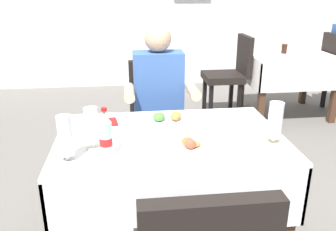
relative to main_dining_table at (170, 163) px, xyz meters
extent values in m
cube|color=white|center=(0.00, 0.00, 0.16)|extent=(1.23, 0.81, 0.02)
cube|color=white|center=(0.00, -0.40, -0.01)|extent=(1.23, 0.02, 0.32)
cube|color=white|center=(0.00, 0.40, -0.01)|extent=(1.23, 0.02, 0.32)
cube|color=white|center=(-0.61, 0.00, -0.01)|extent=(0.02, 0.81, 0.32)
cube|color=white|center=(0.61, 0.00, -0.01)|extent=(0.02, 0.81, 0.32)
cube|color=#472D1E|center=(0.55, -0.34, -0.21)|extent=(0.07, 0.07, 0.73)
cube|color=#472D1E|center=(-0.55, 0.34, -0.21)|extent=(0.07, 0.07, 0.73)
cube|color=#472D1E|center=(0.55, 0.34, -0.21)|extent=(0.07, 0.07, 0.73)
cube|color=black|center=(0.00, 0.70, -0.09)|extent=(0.44, 0.44, 0.08)
cube|color=black|center=(0.00, 0.95, 0.17)|extent=(0.42, 0.06, 0.44)
cube|color=black|center=(-0.17, 0.53, -0.35)|extent=(0.04, 0.04, 0.45)
cube|color=black|center=(0.17, 0.53, -0.35)|extent=(0.04, 0.04, 0.45)
cube|color=black|center=(-0.17, 0.87, -0.35)|extent=(0.04, 0.04, 0.45)
cube|color=black|center=(0.17, 0.87, -0.35)|extent=(0.04, 0.04, 0.45)
cylinder|color=#282D42|center=(-0.08, 0.50, -0.35)|extent=(0.10, 0.10, 0.45)
cylinder|color=#282D42|center=(0.08, 0.50, -0.35)|extent=(0.10, 0.10, 0.45)
cube|color=#282D42|center=(0.00, 0.66, -0.07)|extent=(0.34, 0.36, 0.12)
cube|color=#385B9E|center=(0.00, 0.74, 0.24)|extent=(0.36, 0.20, 0.50)
sphere|color=tan|center=(0.00, 0.74, 0.59)|extent=(0.19, 0.19, 0.19)
cylinder|color=tan|center=(-0.21, 0.51, 0.27)|extent=(0.07, 0.26, 0.07)
cylinder|color=tan|center=(0.22, 0.51, 0.27)|extent=(0.07, 0.26, 0.07)
cube|color=white|center=(0.07, -0.16, 0.18)|extent=(0.23, 0.23, 0.01)
ellipsoid|color=#C14C33|center=(0.08, -0.20, 0.21)|extent=(0.08, 0.08, 0.05)
ellipsoid|color=#B77A38|center=(0.09, -0.18, 0.20)|extent=(0.09, 0.06, 0.03)
ellipsoid|color=#99602D|center=(0.07, -0.14, 0.20)|extent=(0.07, 0.09, 0.03)
cube|color=white|center=(0.02, 0.22, 0.18)|extent=(0.25, 0.25, 0.01)
ellipsoid|color=#4C8E38|center=(-0.04, 0.20, 0.21)|extent=(0.10, 0.10, 0.05)
ellipsoid|color=#B77A38|center=(0.06, 0.20, 0.21)|extent=(0.09, 0.11, 0.05)
cylinder|color=white|center=(0.52, -0.16, 0.17)|extent=(0.07, 0.07, 0.01)
cylinder|color=white|center=(0.52, -0.16, 0.19)|extent=(0.02, 0.02, 0.03)
cylinder|color=white|center=(0.52, -0.16, 0.30)|extent=(0.07, 0.07, 0.19)
cylinder|color=#C68928|center=(0.52, -0.16, 0.25)|extent=(0.07, 0.07, 0.08)
cylinder|color=white|center=(-0.51, -0.24, 0.17)|extent=(0.07, 0.07, 0.01)
cylinder|color=white|center=(-0.51, -0.24, 0.19)|extent=(0.02, 0.02, 0.03)
cylinder|color=white|center=(-0.51, -0.24, 0.30)|extent=(0.07, 0.07, 0.19)
cylinder|color=black|center=(-0.51, -0.24, 0.26)|extent=(0.06, 0.06, 0.10)
cylinder|color=white|center=(-0.40, -0.11, 0.17)|extent=(0.07, 0.07, 0.01)
cylinder|color=white|center=(-0.40, -0.11, 0.19)|extent=(0.02, 0.02, 0.03)
cylinder|color=white|center=(-0.40, -0.11, 0.30)|extent=(0.07, 0.07, 0.18)
cylinder|color=gold|center=(-0.40, -0.11, 0.26)|extent=(0.06, 0.06, 0.11)
cylinder|color=silver|center=(-0.33, -0.21, 0.26)|extent=(0.06, 0.06, 0.18)
cylinder|color=red|center=(-0.33, -0.21, 0.25)|extent=(0.06, 0.06, 0.04)
cone|color=silver|center=(-0.33, -0.21, 0.38)|extent=(0.05, 0.05, 0.05)
cylinder|color=red|center=(-0.33, -0.21, 0.41)|extent=(0.03, 0.03, 0.02)
cube|color=maroon|center=(-0.38, 0.23, 0.18)|extent=(0.19, 0.16, 0.01)
cube|color=silver|center=(-0.39, 0.22, 0.18)|extent=(0.04, 0.19, 0.01)
cube|color=silver|center=(-0.36, 0.23, 0.18)|extent=(0.04, 0.19, 0.01)
cube|color=white|center=(1.69, 2.22, 0.16)|extent=(0.99, 0.84, 0.02)
cube|color=white|center=(1.69, 1.80, -0.01)|extent=(0.99, 0.02, 0.32)
cube|color=white|center=(1.69, 2.63, -0.01)|extent=(0.99, 0.02, 0.32)
cube|color=white|center=(1.21, 2.22, -0.01)|extent=(0.02, 0.84, 0.32)
cube|color=white|center=(2.18, 2.22, -0.01)|extent=(0.02, 0.84, 0.32)
cube|color=#472D1E|center=(1.26, 1.86, -0.21)|extent=(0.07, 0.07, 0.73)
cube|color=#472D1E|center=(2.13, 1.86, -0.21)|extent=(0.07, 0.07, 0.73)
cube|color=#472D1E|center=(1.26, 2.58, -0.21)|extent=(0.07, 0.07, 0.73)
cube|color=#472D1E|center=(2.13, 2.58, -0.21)|extent=(0.07, 0.07, 0.73)
cube|color=black|center=(0.90, 2.22, -0.09)|extent=(0.44, 0.44, 0.08)
cube|color=black|center=(1.15, 2.22, 0.17)|extent=(0.06, 0.42, 0.44)
cube|color=black|center=(0.73, 2.39, -0.35)|extent=(0.04, 0.04, 0.45)
cube|color=black|center=(0.73, 2.05, -0.35)|extent=(0.04, 0.04, 0.45)
cube|color=black|center=(1.07, 2.39, -0.35)|extent=(0.04, 0.04, 0.45)
cube|color=black|center=(1.07, 2.05, -0.35)|extent=(0.04, 0.04, 0.45)
cube|color=black|center=(2.24, 2.22, 0.17)|extent=(0.06, 0.42, 0.44)
cube|color=black|center=(2.32, 2.39, -0.35)|extent=(0.04, 0.04, 0.45)
cylinder|color=black|center=(1.65, 2.26, 0.23)|extent=(0.06, 0.06, 0.11)
camera|label=1|loc=(-0.22, -1.76, 0.95)|focal=37.82mm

